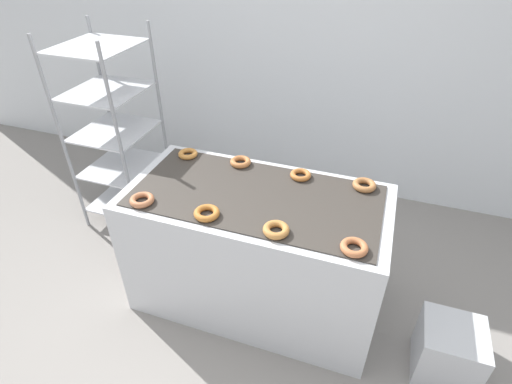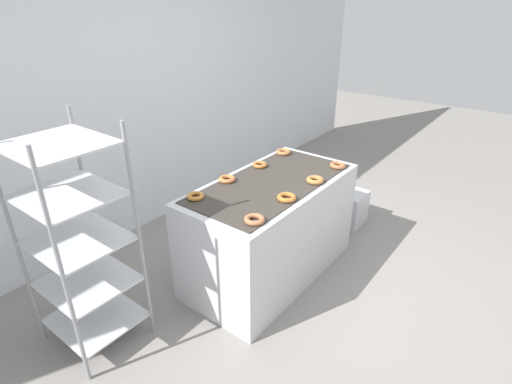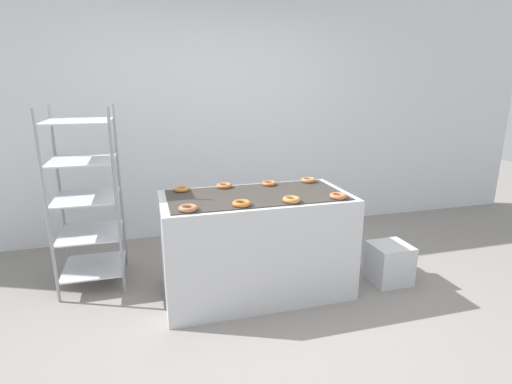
{
  "view_description": "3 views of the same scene",
  "coord_description": "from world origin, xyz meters",
  "px_view_note": "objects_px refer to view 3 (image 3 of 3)",
  "views": [
    {
      "loc": [
        0.59,
        -1.08,
        2.13
      ],
      "look_at": [
        0.0,
        0.62,
        0.86
      ],
      "focal_mm": 28.0,
      "sensor_mm": 36.0,
      "label": 1
    },
    {
      "loc": [
        -2.27,
        -0.97,
        2.11
      ],
      "look_at": [
        0.0,
        0.77,
        0.7
      ],
      "focal_mm": 28.0,
      "sensor_mm": 36.0,
      "label": 2
    },
    {
      "loc": [
        -0.82,
        -2.28,
        1.68
      ],
      "look_at": [
        0.0,
        0.62,
        0.86
      ],
      "focal_mm": 28.0,
      "sensor_mm": 36.0,
      "label": 3
    }
  ],
  "objects_px": {
    "donut_near_left": "(188,208)",
    "donut_near_midleft": "(241,203)",
    "fryer_machine": "(256,244)",
    "donut_far_right": "(308,180)",
    "glaze_bin": "(389,263)",
    "donut_near_midright": "(292,200)",
    "donut_far_midleft": "(224,186)",
    "donut_far_left": "(181,189)",
    "donut_far_midright": "(269,183)",
    "donut_near_right": "(338,196)",
    "baking_rack_cart": "(87,198)"
  },
  "relations": [
    {
      "from": "glaze_bin",
      "to": "donut_near_midright",
      "type": "relative_size",
      "value": 2.59
    },
    {
      "from": "glaze_bin",
      "to": "donut_far_right",
      "type": "bearing_deg",
      "value": 144.86
    },
    {
      "from": "fryer_machine",
      "to": "donut_near_right",
      "type": "bearing_deg",
      "value": -24.95
    },
    {
      "from": "donut_far_right",
      "to": "fryer_machine",
      "type": "bearing_deg",
      "value": -154.31
    },
    {
      "from": "fryer_machine",
      "to": "glaze_bin",
      "type": "relative_size",
      "value": 4.34
    },
    {
      "from": "glaze_bin",
      "to": "donut_far_midleft",
      "type": "bearing_deg",
      "value": 162.26
    },
    {
      "from": "donut_near_left",
      "to": "donut_far_midright",
      "type": "height_order",
      "value": "donut_near_left"
    },
    {
      "from": "fryer_machine",
      "to": "donut_near_midright",
      "type": "distance_m",
      "value": 0.55
    },
    {
      "from": "donut_far_left",
      "to": "glaze_bin",
      "type": "bearing_deg",
      "value": -13.74
    },
    {
      "from": "baking_rack_cart",
      "to": "donut_far_midright",
      "type": "xyz_separation_m",
      "value": [
        1.49,
        -0.26,
        0.08
      ]
    },
    {
      "from": "fryer_machine",
      "to": "donut_far_right",
      "type": "distance_m",
      "value": 0.76
    },
    {
      "from": "baking_rack_cart",
      "to": "donut_far_midright",
      "type": "height_order",
      "value": "baking_rack_cart"
    },
    {
      "from": "baking_rack_cart",
      "to": "donut_near_right",
      "type": "xyz_separation_m",
      "value": [
        1.88,
        -0.79,
        0.08
      ]
    },
    {
      "from": "donut_near_right",
      "to": "donut_far_left",
      "type": "xyz_separation_m",
      "value": [
        -1.12,
        0.53,
        -0.0
      ]
    },
    {
      "from": "donut_near_midleft",
      "to": "donut_near_right",
      "type": "distance_m",
      "value": 0.75
    },
    {
      "from": "donut_near_left",
      "to": "donut_far_left",
      "type": "bearing_deg",
      "value": 89.31
    },
    {
      "from": "donut_near_right",
      "to": "donut_far_left",
      "type": "bearing_deg",
      "value": 154.81
    },
    {
      "from": "fryer_machine",
      "to": "donut_near_midleft",
      "type": "distance_m",
      "value": 0.54
    },
    {
      "from": "donut_near_left",
      "to": "donut_near_midleft",
      "type": "height_order",
      "value": "same"
    },
    {
      "from": "donut_near_midright",
      "to": "donut_far_left",
      "type": "distance_m",
      "value": 0.92
    },
    {
      "from": "donut_near_right",
      "to": "donut_far_left",
      "type": "distance_m",
      "value": 1.24
    },
    {
      "from": "fryer_machine",
      "to": "donut_far_midright",
      "type": "bearing_deg",
      "value": 53.62
    },
    {
      "from": "donut_near_left",
      "to": "donut_far_midright",
      "type": "distance_m",
      "value": 0.91
    },
    {
      "from": "glaze_bin",
      "to": "donut_far_midright",
      "type": "xyz_separation_m",
      "value": [
        -0.97,
        0.41,
        0.68
      ]
    },
    {
      "from": "donut_near_midleft",
      "to": "donut_far_right",
      "type": "bearing_deg",
      "value": 35.41
    },
    {
      "from": "donut_near_right",
      "to": "donut_far_left",
      "type": "relative_size",
      "value": 1.06
    },
    {
      "from": "glaze_bin",
      "to": "donut_near_midleft",
      "type": "height_order",
      "value": "donut_near_midleft"
    },
    {
      "from": "donut_near_left",
      "to": "baking_rack_cart",
      "type": "bearing_deg",
      "value": 133.48
    },
    {
      "from": "donut_far_left",
      "to": "donut_far_midright",
      "type": "xyz_separation_m",
      "value": [
        0.74,
        -0.01,
        -0.0
      ]
    },
    {
      "from": "donut_near_midright",
      "to": "donut_near_right",
      "type": "height_order",
      "value": "donut_near_midright"
    },
    {
      "from": "fryer_machine",
      "to": "baking_rack_cart",
      "type": "relative_size",
      "value": 0.98
    },
    {
      "from": "baking_rack_cart",
      "to": "donut_near_right",
      "type": "bearing_deg",
      "value": -22.73
    },
    {
      "from": "donut_near_midright",
      "to": "donut_far_midleft",
      "type": "relative_size",
      "value": 1.02
    },
    {
      "from": "donut_near_left",
      "to": "donut_far_midright",
      "type": "bearing_deg",
      "value": 34.92
    },
    {
      "from": "donut_far_midleft",
      "to": "baking_rack_cart",
      "type": "bearing_deg",
      "value": 167.7
    },
    {
      "from": "donut_near_left",
      "to": "donut_near_midleft",
      "type": "relative_size",
      "value": 0.98
    },
    {
      "from": "baking_rack_cart",
      "to": "donut_near_left",
      "type": "relative_size",
      "value": 11.46
    },
    {
      "from": "glaze_bin",
      "to": "fryer_machine",
      "type": "bearing_deg",
      "value": 172.36
    },
    {
      "from": "fryer_machine",
      "to": "glaze_bin",
      "type": "height_order",
      "value": "fryer_machine"
    },
    {
      "from": "donut_near_left",
      "to": "donut_far_right",
      "type": "bearing_deg",
      "value": 25.54
    },
    {
      "from": "baking_rack_cart",
      "to": "glaze_bin",
      "type": "bearing_deg",
      "value": -15.33
    },
    {
      "from": "donut_far_left",
      "to": "donut_far_midright",
      "type": "distance_m",
      "value": 0.74
    },
    {
      "from": "baking_rack_cart",
      "to": "donut_far_left",
      "type": "bearing_deg",
      "value": -18.88
    },
    {
      "from": "donut_near_midright",
      "to": "glaze_bin",
      "type": "bearing_deg",
      "value": 6.55
    },
    {
      "from": "donut_far_right",
      "to": "glaze_bin",
      "type": "bearing_deg",
      "value": -35.14
    },
    {
      "from": "fryer_machine",
      "to": "donut_near_midleft",
      "type": "xyz_separation_m",
      "value": [
        -0.18,
        -0.26,
        0.44
      ]
    },
    {
      "from": "glaze_bin",
      "to": "donut_near_midleft",
      "type": "bearing_deg",
      "value": -175.69
    },
    {
      "from": "glaze_bin",
      "to": "donut_near_midleft",
      "type": "distance_m",
      "value": 1.51
    },
    {
      "from": "donut_near_midleft",
      "to": "donut_far_midleft",
      "type": "xyz_separation_m",
      "value": [
        -0.02,
        0.54,
        -0.0
      ]
    },
    {
      "from": "donut_far_midleft",
      "to": "donut_near_midleft",
      "type": "bearing_deg",
      "value": -88.11
    }
  ]
}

